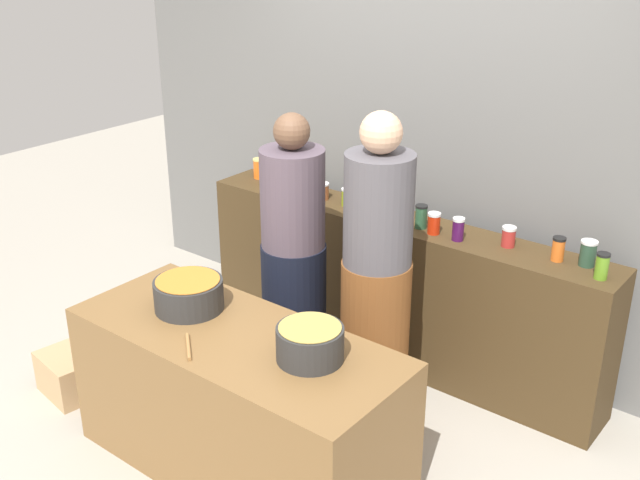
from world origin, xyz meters
name	(u,v)px	position (x,y,z in m)	size (l,w,h in m)	color
ground	(280,438)	(0.00, 0.00, 0.00)	(12.00, 12.00, 0.00)	#A59F92
storefront_wall	(433,115)	(0.00, 1.45, 1.50)	(4.80, 0.12, 3.00)	slate
display_shelf	(395,289)	(0.00, 1.10, 0.47)	(2.70, 0.36, 0.93)	#413019
prep_table	(239,403)	(0.00, -0.30, 0.39)	(1.70, 0.70, 0.78)	brown
preserve_jar_0	(259,168)	(-1.17, 1.16, 1.00)	(0.09, 0.09, 0.14)	orange
preserve_jar_1	(273,177)	(-0.98, 1.09, 0.99)	(0.09, 0.09, 0.12)	gold
preserve_jar_2	(302,184)	(-0.75, 1.10, 0.99)	(0.07, 0.07, 0.12)	#224929
preserve_jar_3	(322,191)	(-0.57, 1.10, 0.99)	(0.09, 0.09, 0.11)	brown
preserve_jar_4	(347,197)	(-0.38, 1.10, 0.99)	(0.07, 0.07, 0.11)	olive
preserve_jar_5	(367,198)	(-0.25, 1.13, 1.00)	(0.08, 0.08, 0.14)	#8B3A0B
preserve_jar_6	(389,204)	(-0.10, 1.16, 0.99)	(0.08, 0.08, 0.11)	#412648
preserve_jar_7	(402,209)	(0.01, 1.14, 0.99)	(0.08, 0.08, 0.11)	brown
preserve_jar_8	(421,217)	(0.18, 1.07, 1.00)	(0.07, 0.07, 0.14)	#2B5436
preserve_jar_9	(434,223)	(0.28, 1.04, 1.00)	(0.07, 0.07, 0.13)	red
preserve_jar_10	(458,229)	(0.44, 1.04, 1.00)	(0.07, 0.07, 0.13)	#401145
preserve_jar_11	(509,237)	(0.70, 1.13, 0.99)	(0.08, 0.08, 0.11)	#AA2B27
preserve_jar_12	(558,249)	(0.98, 1.12, 1.00)	(0.07, 0.07, 0.13)	#D4601F
preserve_jar_13	(588,253)	(1.13, 1.16, 1.00)	(0.09, 0.09, 0.14)	#284432
preserve_jar_14	(602,266)	(1.24, 1.05, 1.00)	(0.07, 0.07, 0.14)	#5B8F20
cooking_pot_left	(189,294)	(-0.36, -0.25, 0.86)	(0.35, 0.35, 0.16)	#2D2D2D
cooking_pot_center	(310,343)	(0.41, -0.25, 0.86)	(0.31, 0.31, 0.16)	#2D2D2D
wooden_spoon	(188,347)	(-0.08, -0.52, 0.79)	(0.02, 0.02, 0.22)	#9E703D
cook_with_tongs	(294,271)	(-0.28, 0.46, 0.75)	(0.37, 0.37, 1.66)	black
cook_in_cap	(376,290)	(0.28, 0.48, 0.79)	(0.37, 0.37, 1.75)	brown
bread_crate	(73,373)	(-1.25, -0.42, 0.13)	(0.36, 0.32, 0.25)	tan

